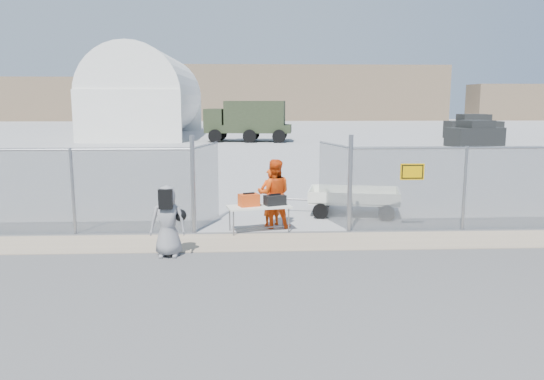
{
  "coord_description": "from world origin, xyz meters",
  "views": [
    {
      "loc": [
        -0.61,
        -11.29,
        3.36
      ],
      "look_at": [
        0.0,
        2.0,
        1.1
      ],
      "focal_mm": 35.0,
      "sensor_mm": 36.0,
      "label": 1
    }
  ],
  "objects_px": {
    "folding_table": "(259,219)",
    "security_worker_right": "(274,194)",
    "visitor": "(168,221)",
    "security_worker_left": "(271,197)",
    "utility_trailer": "(354,201)"
  },
  "relations": [
    {
      "from": "folding_table",
      "to": "visitor",
      "type": "bearing_deg",
      "value": -146.36
    },
    {
      "from": "folding_table",
      "to": "visitor",
      "type": "height_order",
      "value": "visitor"
    },
    {
      "from": "security_worker_right",
      "to": "utility_trailer",
      "type": "bearing_deg",
      "value": -145.33
    },
    {
      "from": "security_worker_left",
      "to": "security_worker_right",
      "type": "height_order",
      "value": "security_worker_right"
    },
    {
      "from": "visitor",
      "to": "utility_trailer",
      "type": "distance_m",
      "value": 6.32
    },
    {
      "from": "folding_table",
      "to": "security_worker_left",
      "type": "relative_size",
      "value": 1.02
    },
    {
      "from": "security_worker_left",
      "to": "utility_trailer",
      "type": "height_order",
      "value": "security_worker_left"
    },
    {
      "from": "folding_table",
      "to": "visitor",
      "type": "distance_m",
      "value": 2.92
    },
    {
      "from": "security_worker_right",
      "to": "visitor",
      "type": "bearing_deg",
      "value": 48.62
    },
    {
      "from": "folding_table",
      "to": "security_worker_right",
      "type": "bearing_deg",
      "value": 34.46
    },
    {
      "from": "folding_table",
      "to": "security_worker_right",
      "type": "distance_m",
      "value": 0.83
    },
    {
      "from": "security_worker_left",
      "to": "utility_trailer",
      "type": "bearing_deg",
      "value": -171.47
    },
    {
      "from": "security_worker_left",
      "to": "security_worker_right",
      "type": "relative_size",
      "value": 0.86
    },
    {
      "from": "folding_table",
      "to": "security_worker_left",
      "type": "bearing_deg",
      "value": 51.15
    },
    {
      "from": "security_worker_right",
      "to": "utility_trailer",
      "type": "distance_m",
      "value": 2.91
    }
  ]
}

